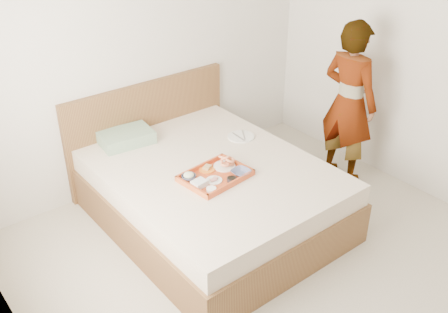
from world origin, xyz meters
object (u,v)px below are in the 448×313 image
object	(u,v)px
bed	(212,194)
tray	(215,175)
person	(349,103)
dinner_plate	(241,137)

from	to	relation	value
bed	tray	bearing A→B (deg)	-117.01
tray	person	xyz separation A→B (m)	(1.51, -0.03, 0.21)
bed	person	bearing A→B (deg)	-7.66
bed	tray	size ratio (longest dim) A/B	3.92
bed	person	distance (m)	1.52
bed	tray	xyz separation A→B (m)	(-0.08, -0.16, 0.29)
bed	dinner_plate	distance (m)	0.63
tray	person	size ratio (longest dim) A/B	0.33
tray	dinner_plate	distance (m)	0.72
dinner_plate	person	world-z (taller)	person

